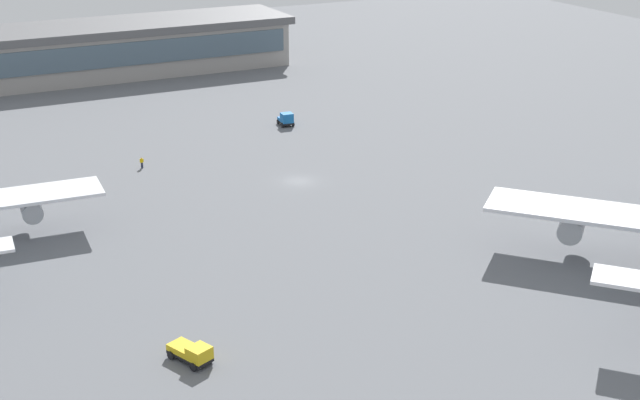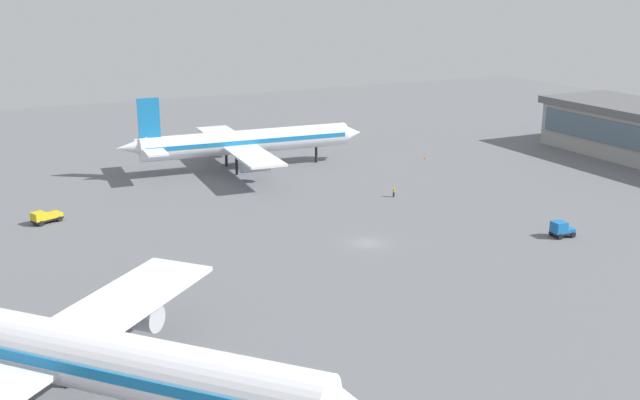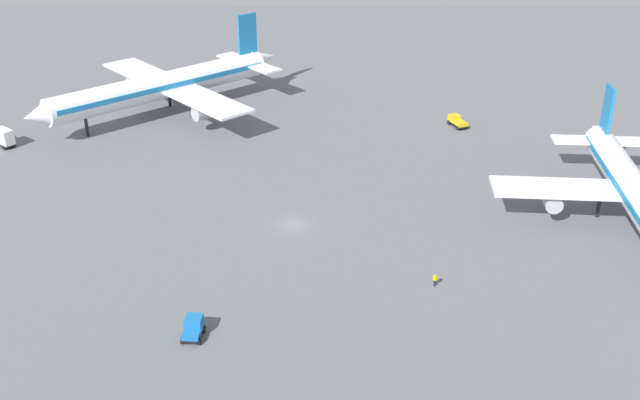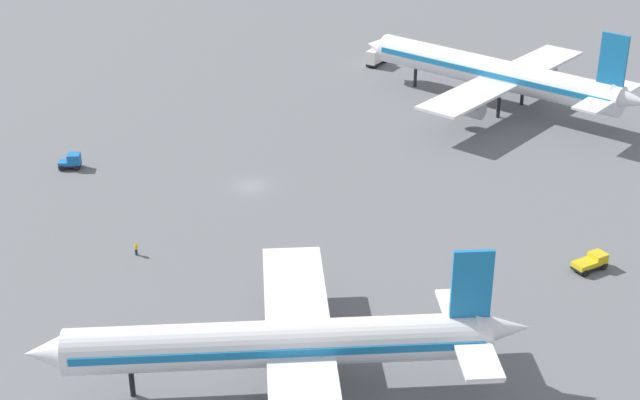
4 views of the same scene
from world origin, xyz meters
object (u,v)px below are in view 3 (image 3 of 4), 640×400
object	(u,v)px
ground_crew_worker	(435,280)
baggage_tug	(193,328)
airplane_taxiing	(165,85)
catering_truck	(2,137)
airplane_at_gate	(635,193)
pushback_tractor	(457,121)

from	to	relation	value
ground_crew_worker	baggage_tug	bearing A→B (deg)	-66.92
airplane_taxiing	ground_crew_worker	bearing A→B (deg)	84.65
catering_truck	baggage_tug	bearing A→B (deg)	166.78
baggage_tug	ground_crew_worker	xyz separation A→B (m)	(28.25, 10.58, -0.31)
airplane_at_gate	airplane_taxiing	size ratio (longest dim) A/B	1.10
baggage_tug	ground_crew_worker	size ratio (longest dim) A/B	2.00
airplane_taxiing	ground_crew_worker	size ratio (longest dim) A/B	26.72
catering_truck	ground_crew_worker	distance (m)	83.84
airplane_at_gate	ground_crew_worker	bearing A→B (deg)	-58.43
airplane_taxiing	catering_truck	distance (m)	30.98
airplane_at_gate	ground_crew_worker	world-z (taller)	airplane_at_gate
pushback_tractor	catering_truck	bearing A→B (deg)	74.50
pushback_tractor	baggage_tug	size ratio (longest dim) A/B	1.44
pushback_tractor	catering_truck	xyz separation A→B (m)	(-82.33, -10.87, 0.73)
baggage_tug	airplane_at_gate	bearing A→B (deg)	-61.11
baggage_tug	ground_crew_worker	bearing A→B (deg)	-65.04
airplane_taxiing	catering_truck	size ratio (longest dim) A/B	8.01
catering_truck	airplane_taxiing	bearing A→B (deg)	-109.92
airplane_at_gate	baggage_tug	xyz separation A→B (m)	(-57.70, -26.24, -4.26)
airplane_at_gate	airplane_taxiing	xyz separation A→B (m)	(-74.78, 44.34, 0.70)
pushback_tractor	baggage_tug	world-z (taller)	baggage_tug
baggage_tug	airplane_taxiing	bearing A→B (deg)	18.04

